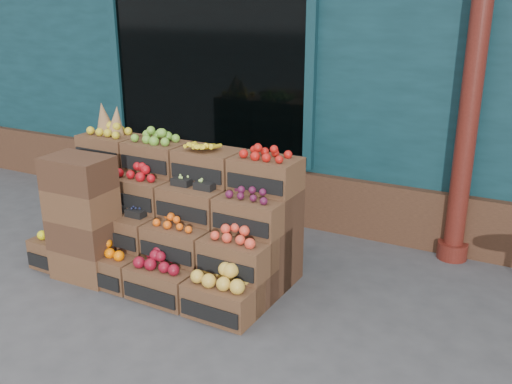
% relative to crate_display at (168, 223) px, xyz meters
% --- Properties ---
extents(ground, '(60.00, 60.00, 0.00)m').
position_rel_crate_display_xyz_m(ground, '(1.05, -0.63, -0.44)').
color(ground, '#3F3F41').
rests_on(ground, ground).
extents(crate_display, '(2.29, 1.15, 1.42)m').
position_rel_crate_display_xyz_m(crate_display, '(0.00, 0.00, 0.00)').
color(crate_display, '#513320').
rests_on(crate_display, ground).
extents(spare_crates, '(0.56, 0.39, 1.10)m').
position_rel_crate_display_xyz_m(spare_crates, '(-0.55, -0.48, 0.11)').
color(spare_crates, '#513320').
rests_on(spare_crates, ground).
extents(shopkeeper, '(0.80, 0.57, 2.08)m').
position_rel_crate_display_xyz_m(shopkeeper, '(-0.91, 2.37, 0.60)').
color(shopkeeper, '#1A5D24').
rests_on(shopkeeper, ground).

